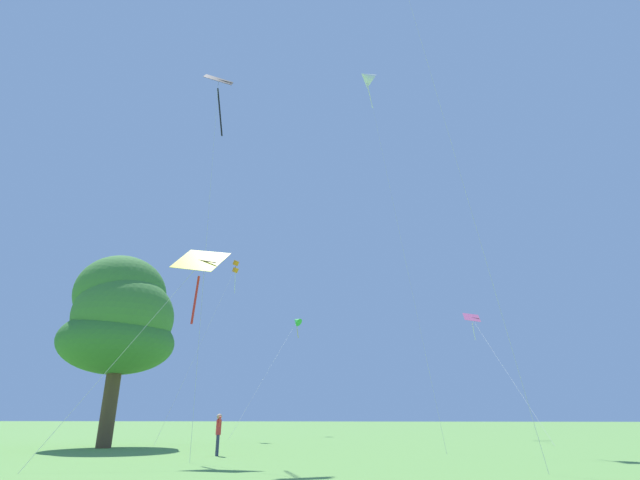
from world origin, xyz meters
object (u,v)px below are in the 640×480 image
(kite_orange_box, at_px, (235,269))
(kite_white_distant, at_px, (367,78))
(kite_pink_low, at_px, (474,323))
(kite_green_small, at_px, (296,321))
(kite_black_large, at_px, (219,96))
(kite_yellow_diamond, at_px, (198,271))
(tree_left_oak, at_px, (120,320))
(person_in_blue_jacket, at_px, (218,430))

(kite_orange_box, bearing_deg, kite_white_distant, -26.98)
(kite_pink_low, height_order, kite_green_small, kite_green_small)
(kite_black_large, relative_size, kite_yellow_diamond, 2.44)
(kite_black_large, height_order, kite_white_distant, kite_white_distant)
(kite_white_distant, bearing_deg, kite_pink_low, 51.57)
(kite_black_large, xyz_separation_m, kite_green_small, (0.42, 24.69, -8.88))
(kite_pink_low, height_order, tree_left_oak, tree_left_oak)
(tree_left_oak, bearing_deg, kite_green_small, 72.18)
(kite_black_large, bearing_deg, kite_pink_low, 48.46)
(kite_green_small, bearing_deg, person_in_blue_jacket, -86.87)
(kite_black_large, distance_m, kite_yellow_diamond, 12.69)
(kite_pink_low, relative_size, tree_left_oak, 1.04)
(kite_pink_low, xyz_separation_m, kite_green_small, (-16.35, 5.77, 1.65))
(kite_green_small, relative_size, person_in_blue_jacket, 6.65)
(kite_orange_box, bearing_deg, person_in_blue_jacket, -72.61)
(kite_white_distant, bearing_deg, kite_black_large, -134.80)
(kite_orange_box, xyz_separation_m, person_in_blue_jacket, (5.02, -16.02, -12.38))
(kite_yellow_diamond, xyz_separation_m, person_in_blue_jacket, (0.56, 2.52, -6.49))
(kite_white_distant, height_order, tree_left_oak, kite_white_distant)
(kite_yellow_diamond, bearing_deg, kite_pink_low, 55.55)
(kite_black_large, relative_size, kite_green_small, 1.90)
(kite_yellow_diamond, xyz_separation_m, kite_orange_box, (-4.46, 18.54, 5.89))
(kite_pink_low, distance_m, tree_left_oak, 27.76)
(kite_black_large, bearing_deg, kite_yellow_diamond, -70.86)
(kite_green_small, xyz_separation_m, person_in_blue_jacket, (1.41, -25.84, -9.69))
(person_in_blue_jacket, bearing_deg, kite_white_distant, 55.22)
(kite_pink_low, distance_m, kite_orange_box, 20.82)
(kite_pink_low, height_order, kite_white_distant, kite_white_distant)
(person_in_blue_jacket, bearing_deg, tree_left_oak, 149.41)
(kite_black_large, distance_m, tree_left_oak, 14.57)
(kite_orange_box, bearing_deg, kite_black_large, -77.90)
(kite_pink_low, xyz_separation_m, tree_left_oak, (-23.11, -15.24, -2.06))
(kite_pink_low, relative_size, kite_white_distant, 0.41)
(kite_black_large, distance_m, kite_white_distant, 14.52)
(kite_pink_low, bearing_deg, kite_orange_box, -168.53)
(kite_yellow_diamond, distance_m, person_in_blue_jacket, 6.99)
(kite_black_large, relative_size, person_in_blue_jacket, 12.65)
(kite_orange_box, bearing_deg, tree_left_oak, -105.72)
(kite_yellow_diamond, bearing_deg, person_in_blue_jacket, 77.52)
(kite_black_large, xyz_separation_m, person_in_blue_jacket, (1.83, -1.15, -18.57))
(kite_pink_low, xyz_separation_m, kite_orange_box, (-19.96, -4.05, 4.34))
(kite_black_large, height_order, tree_left_oak, kite_black_large)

